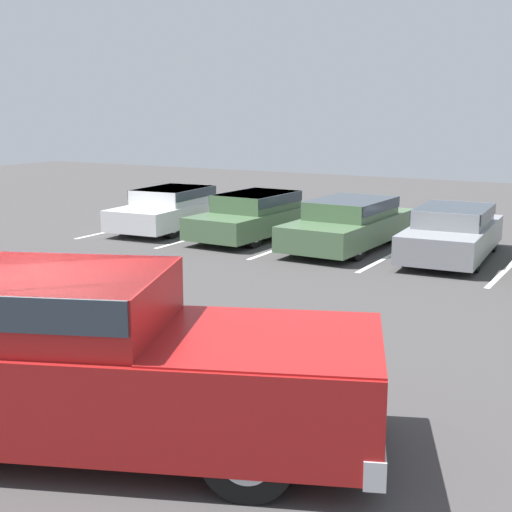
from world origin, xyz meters
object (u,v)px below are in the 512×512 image
at_px(pickup_truck, 91,359).
at_px(parked_sedan_b, 256,214).
at_px(parked_sedan_a, 172,207).
at_px(parked_sedan_d, 453,231).
at_px(parked_sedan_c, 350,222).

xyz_separation_m(pickup_truck, parked_sedan_b, (-4.69, 11.61, -0.27)).
distance_m(parked_sedan_a, parked_sedan_b, 2.82).
relative_size(parked_sedan_a, parked_sedan_d, 1.03).
xyz_separation_m(pickup_truck, parked_sedan_d, (0.78, 11.51, -0.28)).
bearing_deg(pickup_truck, parked_sedan_b, 89.97).
bearing_deg(parked_sedan_b, parked_sedan_d, 90.86).
height_order(parked_sedan_b, parked_sedan_d, parked_sedan_b).
bearing_deg(parked_sedan_d, parked_sedan_c, -93.82).
bearing_deg(parked_sedan_b, parked_sedan_c, 89.97).
bearing_deg(pickup_truck, parked_sedan_a, 100.92).
bearing_deg(pickup_truck, parked_sedan_d, 64.14).
height_order(parked_sedan_a, parked_sedan_b, parked_sedan_b).
relative_size(parked_sedan_c, parked_sedan_d, 1.07).
relative_size(pickup_truck, parked_sedan_b, 1.40).
height_order(pickup_truck, parked_sedan_d, pickup_truck).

